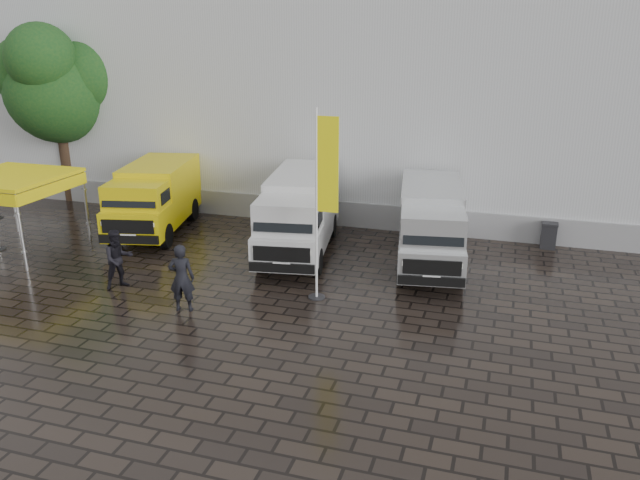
% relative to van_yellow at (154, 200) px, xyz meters
% --- Properties ---
extents(ground, '(120.00, 120.00, 0.00)m').
position_rel_van_yellow_xyz_m(ground, '(7.26, -5.03, -1.28)').
color(ground, black).
rests_on(ground, ground).
extents(exhibition_hall, '(44.00, 16.00, 12.00)m').
position_rel_van_yellow_xyz_m(exhibition_hall, '(9.26, 10.97, 4.72)').
color(exhibition_hall, silver).
rests_on(exhibition_hall, ground).
extents(hall_plinth, '(44.00, 0.15, 1.00)m').
position_rel_van_yellow_xyz_m(hall_plinth, '(9.26, 2.92, -0.78)').
color(hall_plinth, gray).
rests_on(hall_plinth, ground).
extents(van_yellow, '(3.30, 5.89, 2.57)m').
position_rel_van_yellow_xyz_m(van_yellow, '(0.00, 0.00, 0.00)').
color(van_yellow, '#D3BC0B').
rests_on(van_yellow, ground).
extents(van_white, '(3.03, 6.45, 2.69)m').
position_rel_van_yellow_xyz_m(van_white, '(6.05, -0.56, 0.06)').
color(van_white, silver).
rests_on(van_white, ground).
extents(van_silver, '(2.88, 6.16, 2.57)m').
position_rel_van_yellow_xyz_m(van_silver, '(10.56, -0.33, -0.00)').
color(van_silver, silver).
rests_on(van_silver, ground).
extents(canopy_tent, '(3.49, 3.49, 2.73)m').
position_rel_van_yellow_xyz_m(canopy_tent, '(-3.54, -3.27, 1.29)').
color(canopy_tent, silver).
rests_on(canopy_tent, ground).
extents(flagpole, '(0.88, 0.50, 5.53)m').
position_rel_van_yellow_xyz_m(flagpole, '(8.00, -4.12, 1.84)').
color(flagpole, black).
rests_on(flagpole, ground).
extents(tree, '(4.50, 4.50, 8.07)m').
position_rel_van_yellow_xyz_m(tree, '(-6.42, 3.22, 3.90)').
color(tree, black).
rests_on(tree, ground).
extents(wheelie_bin, '(0.58, 0.58, 0.94)m').
position_rel_van_yellow_xyz_m(wheelie_bin, '(14.45, 2.54, -0.82)').
color(wheelie_bin, black).
rests_on(wheelie_bin, ground).
extents(person_front, '(0.81, 0.64, 1.95)m').
position_rel_van_yellow_xyz_m(person_front, '(4.50, -6.04, -0.31)').
color(person_front, black).
rests_on(person_front, ground).
extents(person_tent, '(1.09, 1.13, 1.83)m').
position_rel_van_yellow_xyz_m(person_tent, '(1.84, -5.12, -0.37)').
color(person_tent, black).
rests_on(person_tent, ground).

